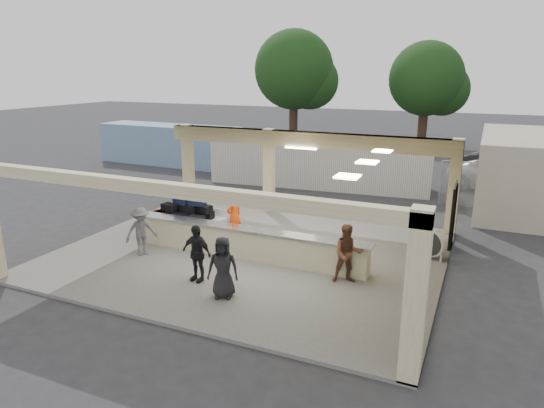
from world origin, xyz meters
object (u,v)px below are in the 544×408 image
at_px(baggage_handler, 234,216).
at_px(car_dark, 494,166).
at_px(drum_fan, 433,243).
at_px(passenger_a, 348,254).
at_px(luggage_cart, 185,215).
at_px(passenger_c, 141,231).
at_px(container_white, 319,163).
at_px(passenger_b, 197,253).
at_px(passenger_d, 223,267).
at_px(car_white_a, 505,176).
at_px(baggage_counter, 244,243).
at_px(container_blue, 170,145).

bearing_deg(baggage_handler, car_dark, 163.78).
height_order(drum_fan, passenger_a, passenger_a).
distance_m(luggage_cart, passenger_c, 2.17).
bearing_deg(container_white, passenger_b, -91.12).
xyz_separation_m(passenger_d, car_white_a, (6.95, 16.15, -0.18)).
height_order(passenger_d, car_dark, passenger_d).
bearing_deg(car_white_a, passenger_d, 165.68).
height_order(baggage_handler, passenger_a, baggage_handler).
relative_size(passenger_a, passenger_c, 1.06).
xyz_separation_m(baggage_counter, passenger_c, (-3.10, -1.15, 0.31)).
bearing_deg(passenger_b, container_white, 100.14).
bearing_deg(car_dark, container_blue, 114.39).
distance_m(drum_fan, passenger_c, 9.27).
distance_m(baggage_handler, car_dark, 17.46).
xyz_separation_m(baggage_counter, car_white_a, (7.74, 13.44, 0.16)).
xyz_separation_m(baggage_handler, car_dark, (8.12, 15.46, -0.38)).
xyz_separation_m(passenger_b, passenger_c, (-2.70, 0.96, -0.03)).
relative_size(baggage_handler, container_blue, 0.20).
distance_m(drum_fan, baggage_handler, 6.52).
xyz_separation_m(passenger_c, car_white_a, (10.83, 14.59, -0.15)).
relative_size(passenger_c, container_blue, 0.17).
bearing_deg(baggage_handler, passenger_b, 20.15).
relative_size(car_white_a, container_white, 0.46).
relative_size(passenger_a, car_dark, 0.41).
xyz_separation_m(baggage_counter, passenger_d, (0.79, -2.72, 0.34)).
height_order(passenger_a, car_dark, passenger_a).
relative_size(passenger_a, container_white, 0.15).
relative_size(baggage_counter, container_blue, 0.86).
relative_size(car_dark, container_blue, 0.43).
bearing_deg(baggage_handler, passenger_d, 35.53).
distance_m(baggage_counter, passenger_a, 3.55).
bearing_deg(passenger_a, baggage_counter, 146.97).
relative_size(luggage_cart, baggage_handler, 1.30).
bearing_deg(container_blue, luggage_cart, -50.65).
bearing_deg(car_white_a, luggage_cart, 148.52).
distance_m(luggage_cart, baggage_handler, 1.99).
bearing_deg(container_blue, car_dark, 13.31).
distance_m(passenger_c, car_white_a, 18.17).
bearing_deg(luggage_cart, passenger_b, -49.21).
bearing_deg(container_white, luggage_cart, -104.45).
height_order(baggage_counter, container_white, container_white).
relative_size(luggage_cart, passenger_a, 1.49).
bearing_deg(baggage_counter, car_white_a, 60.07).
xyz_separation_m(passenger_b, passenger_d, (1.19, -0.60, 0.00)).
relative_size(passenger_a, container_blue, 0.18).
height_order(passenger_a, passenger_b, passenger_a).
height_order(car_dark, container_white, container_white).
height_order(passenger_c, passenger_d, passenger_d).
height_order(passenger_a, container_white, container_white).
relative_size(luggage_cart, car_white_a, 0.48).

